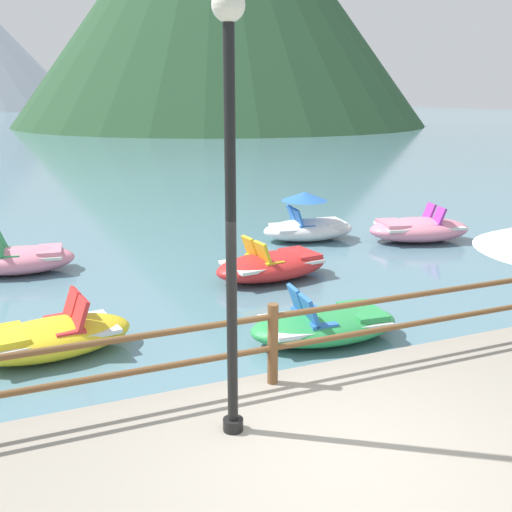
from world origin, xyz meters
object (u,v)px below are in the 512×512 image
(pedal_boat_2, at_px, (308,224))
(lamp_post, at_px, (230,184))
(pedal_boat_5, at_px, (20,259))
(pedal_boat_6, at_px, (273,265))
(pedal_boat_7, at_px, (325,324))
(pedal_boat_1, at_px, (52,337))
(pedal_boat_0, at_px, (418,229))

(pedal_boat_2, bearing_deg, lamp_post, -121.53)
(lamp_post, height_order, pedal_boat_5, lamp_post)
(pedal_boat_6, distance_m, pedal_boat_7, 3.15)
(pedal_boat_1, distance_m, pedal_boat_2, 8.02)
(lamp_post, bearing_deg, pedal_boat_2, 58.47)
(pedal_boat_1, bearing_deg, pedal_boat_7, -14.58)
(pedal_boat_5, bearing_deg, pedal_boat_2, 2.36)
(pedal_boat_2, distance_m, pedal_boat_7, 6.31)
(pedal_boat_0, bearing_deg, lamp_post, -136.95)
(pedal_boat_6, bearing_deg, pedal_boat_5, 153.28)
(lamp_post, xyz_separation_m, pedal_boat_6, (2.87, 5.54, -2.55))
(lamp_post, bearing_deg, pedal_boat_0, 43.05)
(lamp_post, xyz_separation_m, pedal_boat_1, (-1.46, 3.43, -2.56))
(pedal_boat_5, relative_size, pedal_boat_6, 0.89)
(pedal_boat_1, relative_size, pedal_boat_6, 0.92)
(pedal_boat_5, xyz_separation_m, pedal_boat_6, (4.65, -2.34, -0.01))
(pedal_boat_6, bearing_deg, pedal_boat_7, -99.37)
(pedal_boat_1, bearing_deg, lamp_post, -66.88)
(pedal_boat_5, xyz_separation_m, pedal_boat_7, (4.14, -5.45, -0.04))
(pedal_boat_1, xyz_separation_m, pedal_boat_6, (4.34, 2.11, 0.01))
(lamp_post, relative_size, pedal_boat_5, 1.76)
(pedal_boat_0, xyz_separation_m, pedal_boat_2, (-2.51, 1.13, 0.10))
(pedal_boat_6, relative_size, pedal_boat_7, 1.07)
(lamp_post, relative_size, pedal_boat_0, 1.44)
(pedal_boat_1, xyz_separation_m, pedal_boat_7, (3.83, -0.99, -0.03))
(pedal_boat_0, distance_m, pedal_boat_6, 4.88)
(pedal_boat_0, height_order, pedal_boat_5, pedal_boat_0)
(pedal_boat_0, bearing_deg, pedal_boat_6, -162.26)
(lamp_post, bearing_deg, pedal_boat_5, 102.70)
(pedal_boat_0, xyz_separation_m, pedal_boat_6, (-4.64, -1.49, -0.03))
(pedal_boat_2, distance_m, pedal_boat_6, 3.38)
(pedal_boat_1, height_order, pedal_boat_2, pedal_boat_2)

